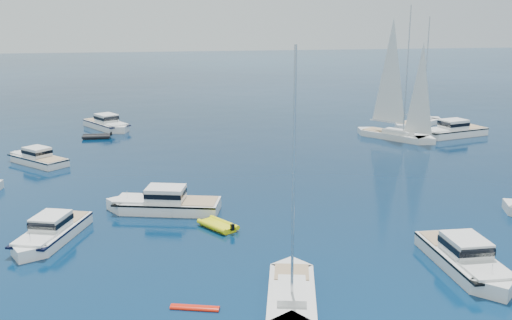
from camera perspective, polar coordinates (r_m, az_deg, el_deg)
The scene contains 13 objects.
ground at distance 38.44m, azimuth 17.03°, elevation -10.41°, with size 400.00×400.00×0.00m, color navy.
motor_cruiser_near at distance 39.76m, azimuth 19.25°, elevation -9.75°, with size 2.97×9.70×2.55m, color silver, non-canonical shape.
motor_cruiser_left at distance 44.31m, azimuth -18.87°, elevation -7.22°, with size 2.68×8.77×2.30m, color white, non-canonical shape.
motor_cruiser_centre at distance 48.32m, azimuth -8.73°, elevation -4.82°, with size 2.98×9.75×2.56m, color white, non-canonical shape.
motor_cruiser_far_l at distance 66.31m, azimuth -20.07°, elevation -0.30°, with size 2.59×8.46×2.22m, color silver, non-canonical shape.
motor_cruiser_distant at distance 79.53m, azimuth 18.05°, elevation 2.16°, with size 3.15×10.31×2.71m, color white, non-canonical shape.
motor_cruiser_horizon at distance 82.79m, azimuth -13.90°, elevation 2.90°, with size 2.93×9.59×2.52m, color white, non-canonical shape.
sailboat_fore at distance 33.85m, azimuth 3.39°, elevation -13.26°, with size 2.56×9.85×14.48m, color white, non-canonical shape.
sailboat_centre at distance 85.56m, azimuth 15.15°, elevation 3.18°, with size 2.69×10.33×15.18m, color white, non-canonical shape.
sailboat_sails_r at distance 76.23m, azimuth 13.03°, elevation 2.00°, with size 2.95×11.34×16.67m, color silver, non-canonical shape.
tender_yellow at distance 44.27m, azimuth -3.62°, elevation -6.47°, with size 1.83×3.27×0.95m, color yellow, non-canonical shape.
tender_grey_far at distance 77.00m, azimuth -14.90°, elevation 2.01°, with size 1.97×3.58×0.95m, color black, non-canonical shape.
kayak_orange at distance 33.23m, azimuth -5.82°, elevation -13.87°, with size 0.56×2.65×0.30m, color red, non-canonical shape.
Camera 1 is at (-16.61, -30.97, 15.57)m, focal length 42.12 mm.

